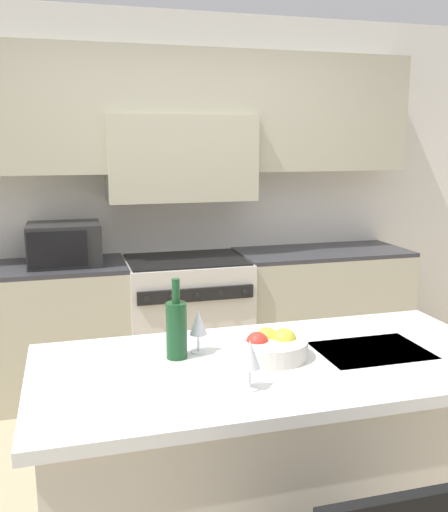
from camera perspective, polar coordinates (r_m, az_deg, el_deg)
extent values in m
plane|color=tan|center=(3.04, 3.23, -24.23)|extent=(10.00, 10.00, 0.00)
cube|color=silver|center=(4.40, -4.89, 5.88)|extent=(10.00, 0.06, 2.70)
cube|color=#B2AD93|center=(4.19, -4.51, 14.17)|extent=(3.48, 0.34, 0.85)
cube|color=#B2AD93|center=(4.16, -4.36, 9.71)|extent=(1.05, 0.40, 0.60)
cube|color=#B2AD93|center=(4.18, -18.68, -7.51)|extent=(1.31, 0.62, 0.91)
cube|color=#333338|center=(4.06, -19.10, -1.19)|extent=(1.31, 0.62, 0.03)
cube|color=#B2AD93|center=(4.59, 9.64, -5.41)|extent=(1.31, 0.62, 0.91)
cube|color=#333338|center=(4.48, 9.84, 0.39)|extent=(1.31, 0.62, 0.03)
cube|color=beige|center=(4.23, -3.77, -6.59)|extent=(0.86, 0.66, 0.93)
cube|color=black|center=(4.11, -3.86, -0.35)|extent=(0.83, 0.61, 0.01)
cube|color=black|center=(3.83, -2.77, -3.89)|extent=(0.79, 0.02, 0.09)
cylinder|color=black|center=(3.76, -7.76, -4.27)|extent=(0.04, 0.02, 0.04)
cylinder|color=black|center=(3.78, -5.23, -4.10)|extent=(0.04, 0.02, 0.04)
cylinder|color=black|center=(3.82, -2.73, -3.93)|extent=(0.04, 0.02, 0.04)
cylinder|color=black|center=(3.86, -0.29, -3.76)|extent=(0.04, 0.02, 0.04)
cylinder|color=black|center=(3.90, 2.10, -3.59)|extent=(0.04, 0.02, 0.04)
cube|color=black|center=(4.02, -15.67, 1.18)|extent=(0.48, 0.39, 0.28)
cube|color=black|center=(3.83, -16.31, 0.64)|extent=(0.38, 0.01, 0.23)
cube|color=beige|center=(2.48, 4.92, -20.89)|extent=(1.75, 0.82, 0.89)
cube|color=white|center=(2.27, 5.12, -10.90)|extent=(1.86, 0.89, 0.04)
cube|color=#2D2D30|center=(2.44, 14.53, -9.23)|extent=(0.44, 0.32, 0.01)
cylinder|color=#B2B2B7|center=(2.59, 12.43, -7.79)|extent=(0.02, 0.02, 0.00)
cylinder|color=#194723|center=(2.25, -4.77, -7.43)|extent=(0.08, 0.08, 0.22)
cylinder|color=#194723|center=(2.20, -4.84, -3.50)|extent=(0.03, 0.03, 0.10)
cylinder|color=white|center=(2.01, 2.58, -13.06)|extent=(0.06, 0.06, 0.01)
cylinder|color=white|center=(2.00, 2.59, -12.06)|extent=(0.01, 0.01, 0.07)
cone|color=white|center=(1.97, 2.61, -9.79)|extent=(0.07, 0.07, 0.10)
cylinder|color=white|center=(2.34, -2.56, -9.51)|extent=(0.06, 0.06, 0.01)
cylinder|color=white|center=(2.32, -2.57, -8.63)|extent=(0.01, 0.01, 0.07)
cone|color=white|center=(2.30, -2.59, -6.64)|extent=(0.07, 0.07, 0.10)
cylinder|color=silver|center=(2.28, 4.68, -9.16)|extent=(0.29, 0.29, 0.07)
sphere|color=red|center=(2.26, 3.34, -8.71)|extent=(0.09, 0.09, 0.09)
sphere|color=gold|center=(2.29, 6.01, -8.45)|extent=(0.10, 0.10, 0.10)
sphere|color=gold|center=(2.31, 4.31, -8.20)|extent=(0.09, 0.09, 0.09)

